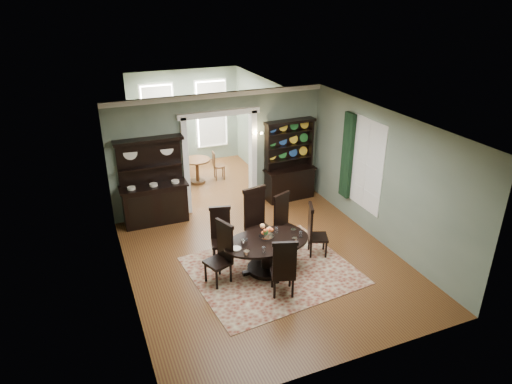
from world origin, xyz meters
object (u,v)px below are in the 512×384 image
welsh_dresser (289,171)px  parlor_table (197,167)px  sideboard (154,194)px  dining_table (267,250)px

welsh_dresser → parlor_table: bearing=133.2°
sideboard → parlor_table: sideboard is taller
dining_table → sideboard: size_ratio=0.85×
parlor_table → sideboard: bearing=-129.2°
dining_table → parlor_table: size_ratio=2.31×
dining_table → sideboard: sideboard is taller
dining_table → welsh_dresser: size_ratio=0.83×
dining_table → sideboard: 3.44m
dining_table → parlor_table: (-0.05, 4.97, -0.02)m
sideboard → welsh_dresser: welsh_dresser is taller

